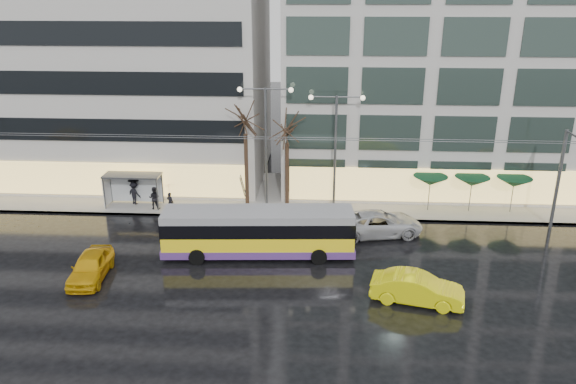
# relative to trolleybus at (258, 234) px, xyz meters

# --- Properties ---
(ground) EXTENTS (140.00, 140.00, 0.00)m
(ground) POSITION_rel_trolleybus_xyz_m (-2.22, -3.13, -1.47)
(ground) COLOR black
(ground) RESTS_ON ground
(sidewalk) EXTENTS (80.00, 10.00, 0.15)m
(sidewalk) POSITION_rel_trolleybus_xyz_m (-0.22, 10.87, -1.40)
(sidewalk) COLOR gray
(sidewalk) RESTS_ON ground
(kerb) EXTENTS (80.00, 0.10, 0.15)m
(kerb) POSITION_rel_trolleybus_xyz_m (-0.22, 5.92, -1.40)
(kerb) COLOR slate
(kerb) RESTS_ON ground
(building_left) EXTENTS (34.00, 14.00, 22.00)m
(building_left) POSITION_rel_trolleybus_xyz_m (-18.22, 15.87, 9.68)
(building_left) COLOR beige
(building_left) RESTS_ON sidewalk
(building_right) EXTENTS (32.00, 14.00, 25.00)m
(building_right) POSITION_rel_trolleybus_xyz_m (16.78, 15.87, 11.18)
(building_right) COLOR beige
(building_right) RESTS_ON sidewalk
(trolleybus) EXTENTS (11.85, 4.78, 5.44)m
(trolleybus) POSITION_rel_trolleybus_xyz_m (0.00, 0.00, 0.00)
(trolleybus) COLOR yellow
(trolleybus) RESTS_ON ground
(catenary) EXTENTS (42.24, 5.12, 7.00)m
(catenary) POSITION_rel_trolleybus_xyz_m (-1.22, 4.81, 2.78)
(catenary) COLOR #595B60
(catenary) RESTS_ON ground
(bus_shelter) EXTENTS (4.20, 1.60, 2.51)m
(bus_shelter) POSITION_rel_trolleybus_xyz_m (-10.60, 7.56, 0.49)
(bus_shelter) COLOR #595B60
(bus_shelter) RESTS_ON sidewalk
(street_lamp_near) EXTENTS (3.96, 0.36, 9.03)m
(street_lamp_near) POSITION_rel_trolleybus_xyz_m (-0.22, 7.67, 4.52)
(street_lamp_near) COLOR #595B60
(street_lamp_near) RESTS_ON sidewalk
(street_lamp_far) EXTENTS (3.96, 0.36, 8.53)m
(street_lamp_far) POSITION_rel_trolleybus_xyz_m (4.78, 7.67, 4.24)
(street_lamp_far) COLOR #595B60
(street_lamp_far) RESTS_ON sidewalk
(tree_a) EXTENTS (3.20, 3.20, 8.40)m
(tree_a) POSITION_rel_trolleybus_xyz_m (-1.72, 7.87, 5.62)
(tree_a) COLOR black
(tree_a) RESTS_ON sidewalk
(tree_b) EXTENTS (3.20, 3.20, 7.70)m
(tree_b) POSITION_rel_trolleybus_xyz_m (1.28, 8.07, 4.93)
(tree_b) COLOR black
(tree_b) RESTS_ON sidewalk
(parasol_a) EXTENTS (2.50, 2.50, 2.65)m
(parasol_a) POSITION_rel_trolleybus_xyz_m (11.78, 7.87, 0.98)
(parasol_a) COLOR #595B60
(parasol_a) RESTS_ON sidewalk
(parasol_b) EXTENTS (2.50, 2.50, 2.65)m
(parasol_b) POSITION_rel_trolleybus_xyz_m (14.78, 7.87, 0.98)
(parasol_b) COLOR #595B60
(parasol_b) RESTS_ON sidewalk
(parasol_c) EXTENTS (2.50, 2.50, 2.65)m
(parasol_c) POSITION_rel_trolleybus_xyz_m (17.78, 7.87, 0.98)
(parasol_c) COLOR #595B60
(parasol_c) RESTS_ON sidewalk
(taxi_a) EXTENTS (2.15, 4.61, 1.53)m
(taxi_a) POSITION_rel_trolleybus_xyz_m (-9.28, -3.49, -0.71)
(taxi_a) COLOR #D69D0B
(taxi_a) RESTS_ON ground
(taxi_b) EXTENTS (5.12, 2.76, 1.60)m
(taxi_b) POSITION_rel_trolleybus_xyz_m (8.97, -5.00, -0.67)
(taxi_b) COLOR #FDF80D
(taxi_b) RESTS_ON ground
(sedan_silver) EXTENTS (6.34, 3.80, 1.65)m
(sedan_silver) POSITION_rel_trolleybus_xyz_m (7.71, 3.54, -0.65)
(sedan_silver) COLOR silver
(sedan_silver) RESTS_ON ground
(pedestrian_a) EXTENTS (1.27, 1.28, 2.19)m
(pedestrian_a) POSITION_rel_trolleybus_xyz_m (-7.21, 6.37, 0.16)
(pedestrian_a) COLOR black
(pedestrian_a) RESTS_ON sidewalk
(pedestrian_b) EXTENTS (0.85, 0.68, 1.71)m
(pedestrian_b) POSITION_rel_trolleybus_xyz_m (-8.55, 6.91, -0.46)
(pedestrian_b) COLOR black
(pedestrian_b) RESTS_ON sidewalk
(pedestrian_c) EXTENTS (1.31, 1.12, 2.11)m
(pedestrian_c) POSITION_rel_trolleybus_xyz_m (-10.33, 7.80, -0.21)
(pedestrian_c) COLOR black
(pedestrian_c) RESTS_ON sidewalk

